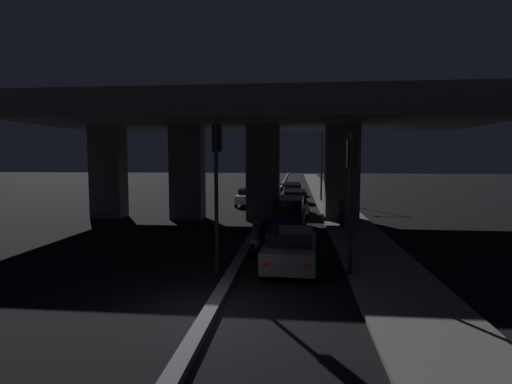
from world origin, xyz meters
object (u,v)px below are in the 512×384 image
object	(u,v)px
car_grey_lead	(290,249)
motorcycle_white_filtering_near	(255,241)
car_taxi_yellow_fifth	(293,189)
car_grey_fourth_oncoming	(272,178)
street_lamp	(318,156)
car_grey_fourth	(292,192)
traffic_light_left_of_median	(217,169)
pedestrian_on_sidewalk	(342,211)
car_white_third	(295,201)
car_white_lead_oncoming	(249,197)
car_dark_blue_second	(289,213)
traffic_light_right_of_median	(351,180)
car_taxi_yellow_third_oncoming	(268,181)
car_dark_red_second_oncoming	(258,187)

from	to	relation	value
car_grey_lead	motorcycle_white_filtering_near	xyz separation A→B (m)	(-1.53, 2.07, -0.16)
car_taxi_yellow_fifth	car_grey_fourth_oncoming	xyz separation A→B (m)	(-3.52, 17.76, 0.29)
street_lamp	car_grey_fourth	xyz separation A→B (m)	(-2.35, -0.59, -3.45)
traffic_light_left_of_median	pedestrian_on_sidewalk	bearing A→B (deg)	60.39
traffic_light_left_of_median	car_white_third	size ratio (longest dim) A/B	1.19
car_grey_lead	car_white_lead_oncoming	bearing A→B (deg)	13.81
traffic_light_left_of_median	car_grey_fourth_oncoming	xyz separation A→B (m)	(-1.11, 48.33, -2.71)
street_lamp	car_grey_lead	bearing A→B (deg)	-95.20
car_dark_blue_second	car_grey_fourth	xyz separation A→B (m)	(0.03, 14.77, -0.08)
car_dark_blue_second	car_grey_fourth_oncoming	world-z (taller)	car_grey_fourth_oncoming
traffic_light_right_of_median	car_grey_lead	xyz separation A→B (m)	(-2.06, 0.63, -2.59)
car_white_lead_oncoming	car_taxi_yellow_third_oncoming	xyz separation A→B (m)	(0.20, 19.66, 0.19)
car_taxi_yellow_fifth	car_taxi_yellow_third_oncoming	bearing A→B (deg)	19.85
traffic_light_left_of_median	car_dark_red_second_oncoming	bearing A→B (deg)	92.72
car_dark_red_second_oncoming	motorcycle_white_filtering_near	bearing A→B (deg)	7.81
street_lamp	car_grey_lead	world-z (taller)	street_lamp
motorcycle_white_filtering_near	car_white_lead_oncoming	bearing A→B (deg)	11.32
traffic_light_right_of_median	car_grey_fourth	xyz separation A→B (m)	(-2.26, 23.68, -2.49)
car_taxi_yellow_fifth	car_dark_red_second_oncoming	bearing A→B (deg)	104.66
traffic_light_left_of_median	car_grey_lead	distance (m)	3.97
car_dark_blue_second	car_white_lead_oncoming	distance (m)	11.93
car_taxi_yellow_third_oncoming	motorcycle_white_filtering_near	bearing A→B (deg)	2.28
car_grey_fourth	motorcycle_white_filtering_near	bearing A→B (deg)	174.10
traffic_light_right_of_median	pedestrian_on_sidewalk	bearing A→B (deg)	85.18
traffic_light_right_of_median	car_grey_fourth_oncoming	bearing A→B (deg)	96.81
car_taxi_yellow_fifth	car_grey_fourth_oncoming	bearing A→B (deg)	10.43
traffic_light_left_of_median	car_grey_lead	world-z (taller)	traffic_light_left_of_median
car_dark_blue_second	car_grey_fourth_oncoming	size ratio (longest dim) A/B	1.11
car_white_third	car_grey_fourth_oncoming	xyz separation A→B (m)	(-3.79, 33.06, 0.07)
car_grey_fourth	car_taxi_yellow_third_oncoming	size ratio (longest dim) A/B	1.00
street_lamp	car_dark_blue_second	bearing A→B (deg)	-98.81
traffic_light_right_of_median	car_grey_fourth	world-z (taller)	traffic_light_right_of_median
traffic_light_left_of_median	pedestrian_on_sidewalk	size ratio (longest dim) A/B	3.04
traffic_light_right_of_median	car_dark_blue_second	distance (m)	9.51
car_taxi_yellow_fifth	car_dark_red_second_oncoming	distance (m)	3.96
street_lamp	car_white_lead_oncoming	world-z (taller)	street_lamp
car_dark_red_second_oncoming	pedestrian_on_sidewalk	world-z (taller)	pedestrian_on_sidewalk
car_dark_blue_second	traffic_light_left_of_median	bearing A→B (deg)	167.78
traffic_light_left_of_median	car_grey_fourth	distance (m)	23.98
traffic_light_right_of_median	car_taxi_yellow_third_oncoming	size ratio (longest dim) A/B	1.07
traffic_light_left_of_median	car_taxi_yellow_third_oncoming	bearing A→B (deg)	91.60
car_taxi_yellow_third_oncoming	pedestrian_on_sidewalk	bearing A→B (deg)	11.17
traffic_light_left_of_median	car_white_lead_oncoming	distance (m)	20.52
car_white_lead_oncoming	pedestrian_on_sidewalk	bearing A→B (deg)	30.85
street_lamp	car_dark_blue_second	xyz separation A→B (m)	(-2.38, -15.36, -3.37)
pedestrian_on_sidewalk	street_lamp	bearing A→B (deg)	92.79
pedestrian_on_sidewalk	car_grey_lead	bearing A→B (deg)	-107.69
car_taxi_yellow_fifth	car_white_lead_oncoming	xyz separation A→B (m)	(-3.73, -10.30, 0.04)
car_white_third	car_grey_fourth	distance (m)	8.43
car_taxi_yellow_fifth	pedestrian_on_sidewalk	bearing A→B (deg)	-172.46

